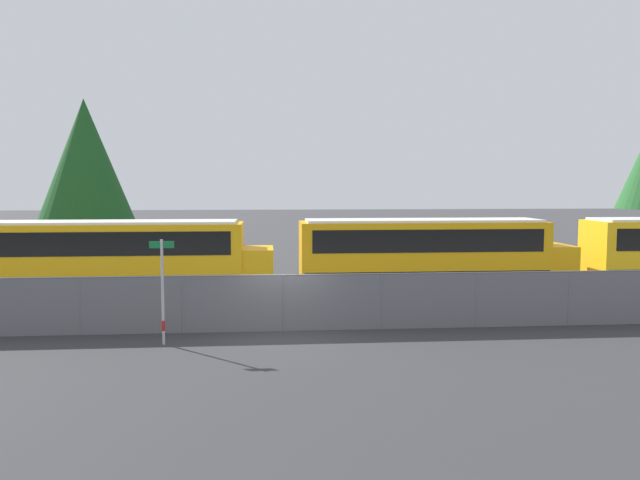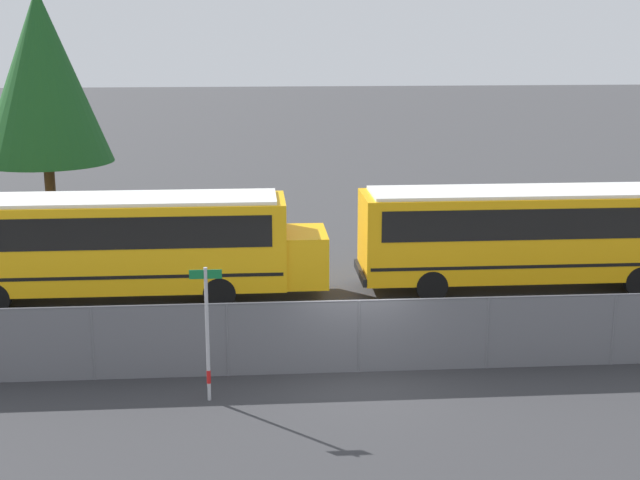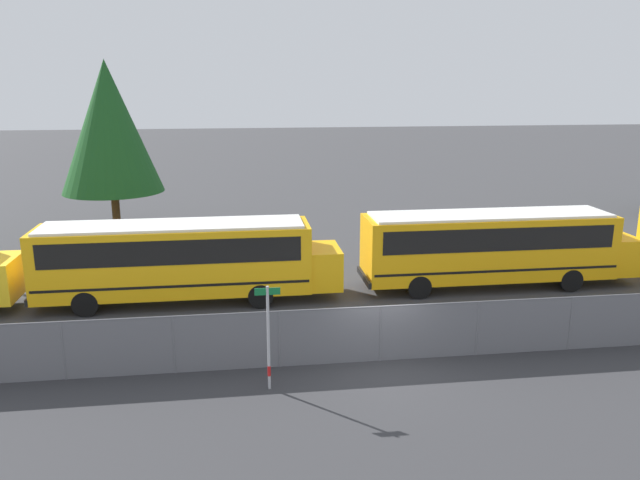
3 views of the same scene
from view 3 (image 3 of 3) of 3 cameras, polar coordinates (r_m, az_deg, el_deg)
The scene contains 7 objects.
ground_plane at distance 19.78m, azimuth 5.46°, elevation -10.92°, with size 200.00×200.00×0.00m, color #38383A.
road_strip at distance 14.78m, azimuth 11.06°, elevation -20.66°, with size 120.88×12.00×0.01m.
fence at distance 19.40m, azimuth 5.53°, elevation -8.46°, with size 86.95×0.07×1.81m.
school_bus_2 at distance 24.62m, azimuth -12.54°, elevation -1.44°, with size 11.70×2.46×3.16m.
school_bus_3 at distance 26.89m, azimuth 15.60°, elevation -0.30°, with size 11.70×2.46×3.16m.
street_sign at distance 17.42m, azimuth -4.74°, elevation -8.70°, with size 0.70×0.09×3.04m.
tree_0 at distance 36.10m, azimuth -18.72°, elevation 9.76°, with size 5.46×5.46×9.57m.
Camera 3 is at (-4.22, -17.40, 8.41)m, focal length 35.00 mm.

